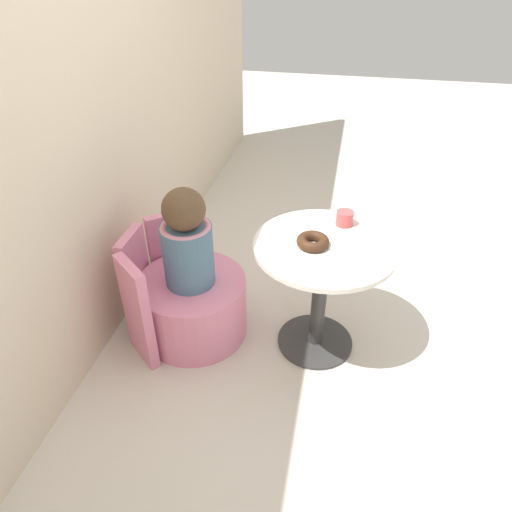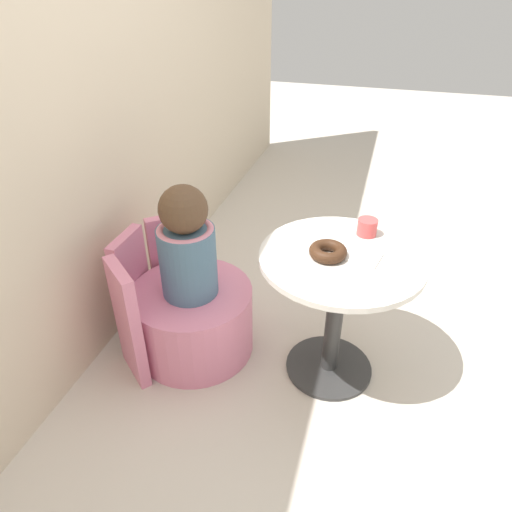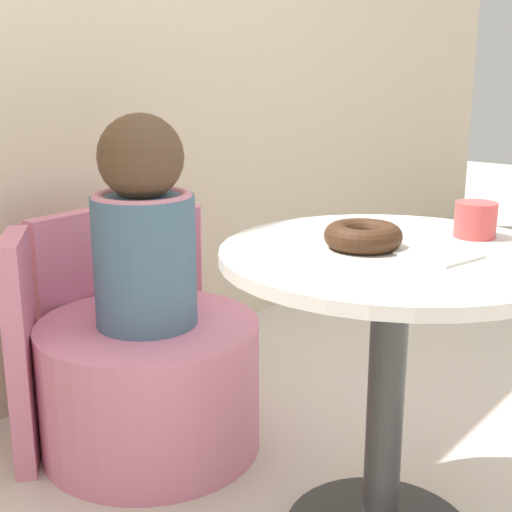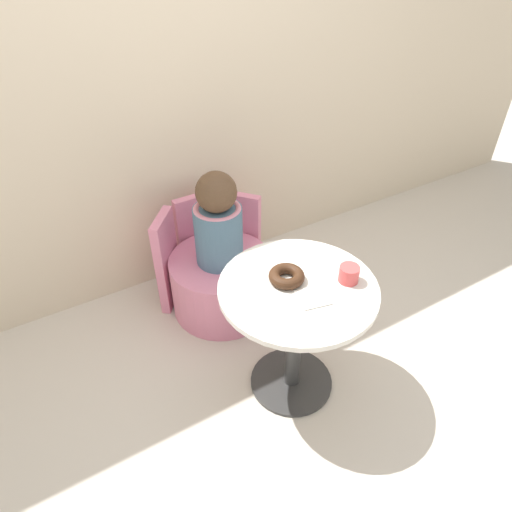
# 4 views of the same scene
# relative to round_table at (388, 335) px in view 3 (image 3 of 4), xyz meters

# --- Properties ---
(round_table) EXTENTS (0.67, 0.67, 0.64)m
(round_table) POSITION_rel_round_table_xyz_m (0.00, 0.00, 0.00)
(round_table) COLOR #333333
(round_table) RESTS_ON ground_plane
(tub_chair) EXTENTS (0.57, 0.57, 0.34)m
(tub_chair) POSITION_rel_round_table_xyz_m (-0.04, 0.66, -0.29)
(tub_chair) COLOR pink
(tub_chair) RESTS_ON ground_plane
(booth_backrest) EXTENTS (0.67, 0.24, 0.58)m
(booth_backrest) POSITION_rel_round_table_xyz_m (-0.04, 0.90, -0.17)
(booth_backrest) COLOR pink
(booth_backrest) RESTS_ON ground_plane
(child_figure) EXTENTS (0.25, 0.25, 0.53)m
(child_figure) POSITION_rel_round_table_xyz_m (-0.04, 0.66, 0.13)
(child_figure) COLOR slate
(child_figure) RESTS_ON tub_chair
(donut) EXTENTS (0.15, 0.15, 0.05)m
(donut) POSITION_rel_round_table_xyz_m (-0.02, 0.05, 0.20)
(donut) COLOR #3D2314
(donut) RESTS_ON round_table
(cup) EXTENTS (0.08, 0.08, 0.07)m
(cup) POSITION_rel_round_table_xyz_m (0.20, -0.08, 0.21)
(cup) COLOR #DB4C4C
(cup) RESTS_ON round_table
(paper_napkin) EXTENTS (0.14, 0.14, 0.01)m
(paper_napkin) POSITION_rel_round_table_xyz_m (0.01, -0.09, 0.18)
(paper_napkin) COLOR silver
(paper_napkin) RESTS_ON round_table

